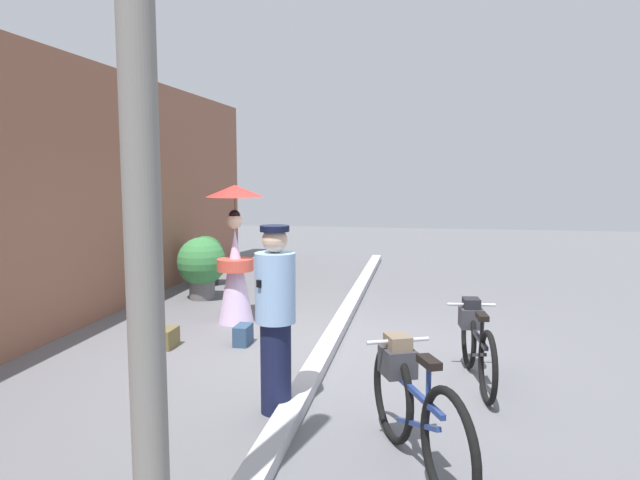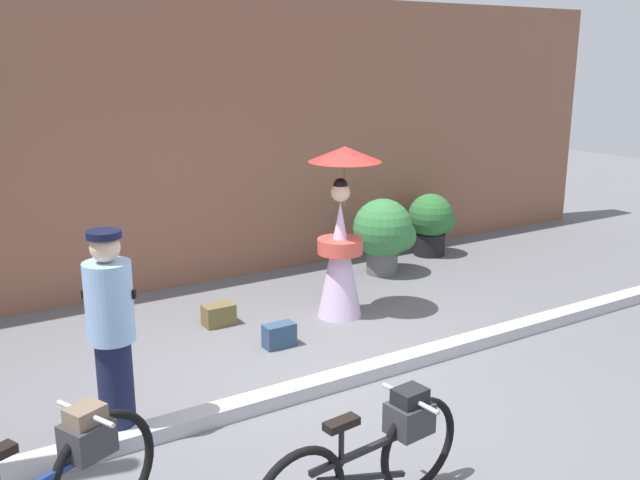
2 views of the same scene
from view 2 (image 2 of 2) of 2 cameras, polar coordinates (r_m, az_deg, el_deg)
ground_plane at (r=6.20m, az=1.01°, el=-11.86°), size 30.00×30.00×0.00m
building_wall at (r=8.78m, az=-11.71°, el=7.71°), size 14.00×0.40×3.51m
sidewalk_curb at (r=6.17m, az=1.01°, el=-11.36°), size 14.00×0.20×0.12m
bicycle_near_officer at (r=4.51m, az=4.45°, el=-16.94°), size 1.61×0.48×0.76m
person_officer at (r=5.31m, az=-16.51°, el=-7.16°), size 0.34×0.34×1.59m
person_with_parasol at (r=7.54m, az=1.71°, el=0.49°), size 0.78×0.78×1.86m
potted_plant_by_door at (r=9.17m, az=5.28°, el=0.63°), size 0.79×0.77×1.00m
potted_plant_small at (r=10.15m, az=9.04°, el=1.50°), size 0.65×0.63×0.89m
backpack_on_pavement at (r=7.57m, az=-8.19°, el=-5.99°), size 0.32×0.21×0.23m
backpack_spare at (r=6.97m, az=-3.30°, el=-7.68°), size 0.31×0.17×0.23m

